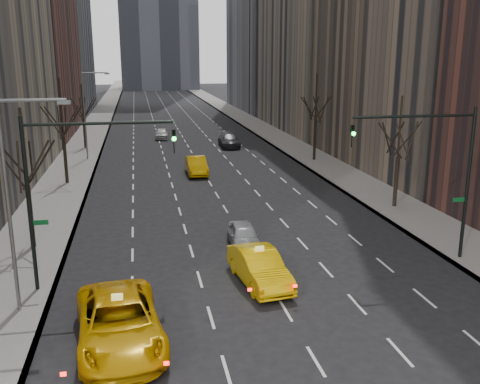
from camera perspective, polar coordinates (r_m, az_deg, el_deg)
sidewalk_left at (r=83.15m, az=-15.27°, el=6.55°), size 4.50×320.00×0.15m
sidewalk_right at (r=84.87m, az=1.57°, el=7.20°), size 4.50×320.00×0.15m
tree_lw_b at (r=31.61m, az=-21.73°, el=0.67°), size 3.36×3.50×7.82m
tree_lw_c at (r=47.10m, az=-18.30°, el=5.57°), size 3.36×3.50×8.74m
tree_lw_d at (r=64.91m, az=-16.35°, el=7.52°), size 3.36×3.50×7.36m
tree_rw_b at (r=39.24m, az=16.48°, el=3.60°), size 3.36×3.50×7.82m
tree_rw_c at (r=55.61m, az=8.04°, el=7.39°), size 3.36×3.50×8.74m
traffic_mast_left at (r=24.98m, az=-18.04°, el=1.73°), size 6.69×0.39×8.00m
traffic_mast_right at (r=28.96m, az=20.57°, el=3.18°), size 6.69×0.39×8.00m
streetlight_near at (r=23.33m, az=-22.84°, el=0.77°), size 2.83×0.22×9.00m
streetlight_far at (r=57.67m, az=-15.95°, el=8.81°), size 2.83×0.22×9.00m
taxi_suv at (r=21.13m, az=-12.75°, el=-13.41°), size 3.72×6.92×1.85m
taxi_sedan at (r=25.77m, az=2.08°, el=-8.03°), size 2.41×5.25×1.67m
silver_sedan_ahead at (r=30.48m, az=0.42°, el=-4.70°), size 1.79×4.11×1.38m
far_taxi at (r=49.34m, az=-4.67°, el=2.81°), size 1.73×4.92×1.62m
far_suv_grey at (r=64.29m, az=-1.17°, el=5.55°), size 2.44×5.62×1.61m
far_car_white at (r=71.32m, az=-8.33°, el=6.19°), size 1.98×4.22×1.39m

